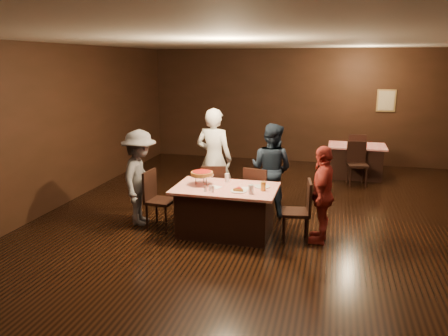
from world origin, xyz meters
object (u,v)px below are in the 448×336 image
(chair_end_right, at_px, (296,211))
(glass_front_right, at_px, (251,189))
(plate_empty, at_px, (262,187))
(glass_amber, at_px, (263,186))
(diner_white_jacket, at_px, (214,159))
(diner_navy_hoodie, at_px, (271,169))
(pizza_stand, at_px, (202,174))
(main_table, at_px, (226,210))
(chair_far_right, at_px, (259,193))
(diner_grey_knit, at_px, (140,178))
(back_table, at_px, (356,161))
(diner_red_shirt, at_px, (322,194))
(chair_end_left, at_px, (161,200))
(chair_back_far, at_px, (355,152))
(glass_back, at_px, (227,178))
(chair_back_near, at_px, (357,164))
(chair_far_left, at_px, (214,190))

(chair_end_right, height_order, glass_front_right, chair_end_right)
(plate_empty, height_order, glass_amber, glass_amber)
(diner_white_jacket, bearing_deg, glass_amber, 139.58)
(diner_navy_hoodie, relative_size, pizza_stand, 4.30)
(main_table, xyz_separation_m, chair_far_right, (0.40, 0.75, 0.09))
(chair_far_right, relative_size, diner_grey_knit, 0.59)
(back_table, xyz_separation_m, diner_red_shirt, (-0.65, -4.07, 0.36))
(chair_end_right, relative_size, plate_empty, 3.80)
(chair_end_left, xyz_separation_m, chair_back_far, (3.23, 4.74, 0.00))
(main_table, distance_m, diner_white_jacket, 1.41)
(diner_red_shirt, distance_m, plate_empty, 0.93)
(glass_amber, bearing_deg, back_table, 69.92)
(diner_red_shirt, bearing_deg, diner_white_jacket, -114.05)
(chair_end_right, bearing_deg, chair_end_left, -97.99)
(diner_navy_hoodie, relative_size, glass_amber, 11.67)
(back_table, height_order, chair_end_left, chair_end_left)
(diner_grey_knit, height_order, pizza_stand, diner_grey_knit)
(chair_end_right, relative_size, chair_back_far, 1.00)
(main_table, distance_m, glass_back, 0.55)
(chair_far_right, height_order, diner_red_shirt, diner_red_shirt)
(glass_amber, bearing_deg, chair_far_right, 104.04)
(back_table, relative_size, chair_far_right, 1.37)
(glass_amber, bearing_deg, diner_white_jacket, 132.15)
(chair_far_right, xyz_separation_m, diner_grey_knit, (-1.89, -0.66, 0.32))
(chair_back_near, xyz_separation_m, diner_navy_hoodie, (-1.59, -2.28, 0.34))
(back_table, relative_size, diner_white_jacket, 0.70)
(back_table, bearing_deg, chair_end_left, -127.98)
(pizza_stand, height_order, glass_amber, pizza_stand)
(diner_white_jacket, bearing_deg, pizza_stand, 103.40)
(chair_back_far, bearing_deg, pizza_stand, 56.47)
(diner_red_shirt, bearing_deg, chair_back_far, 177.20)
(main_table, relative_size, diner_white_jacket, 0.86)
(diner_navy_hoodie, bearing_deg, main_table, 83.69)
(diner_white_jacket, relative_size, plate_empty, 7.48)
(chair_end_left, bearing_deg, diner_red_shirt, -83.79)
(diner_grey_knit, xyz_separation_m, diner_red_shirt, (2.97, -0.02, -0.05))
(back_table, bearing_deg, chair_far_right, -117.06)
(chair_far_right, bearing_deg, chair_back_near, -111.10)
(diner_navy_hoodie, height_order, plate_empty, diner_navy_hoodie)
(chair_far_left, bearing_deg, glass_front_right, 116.99)
(plate_empty, bearing_deg, back_table, 68.38)
(chair_back_near, distance_m, glass_back, 3.84)
(chair_far_right, bearing_deg, diner_grey_knit, 31.01)
(main_table, distance_m, chair_far_right, 0.85)
(back_table, bearing_deg, pizza_stand, -121.76)
(back_table, xyz_separation_m, chair_end_right, (-1.03, -4.14, 0.09))
(chair_back_far, distance_m, diner_red_shirt, 4.72)
(chair_end_right, distance_m, glass_front_right, 0.79)
(chair_end_left, xyz_separation_m, glass_back, (1.05, 0.30, 0.37))
(chair_back_far, xyz_separation_m, diner_red_shirt, (-0.65, -4.67, 0.27))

